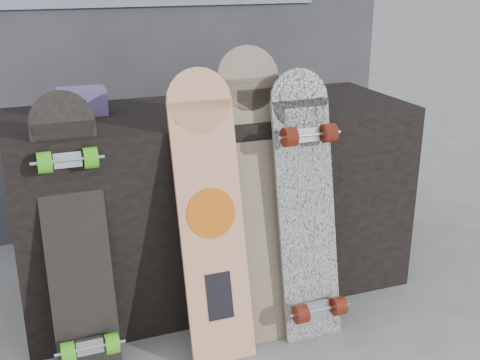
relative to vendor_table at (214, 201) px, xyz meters
name	(u,v)px	position (x,y,z in m)	size (l,w,h in m)	color
ground	(258,347)	(0.00, -0.50, -0.40)	(60.00, 60.00, 0.00)	slate
vendor_table	(214,201)	(0.00, 0.00, 0.00)	(1.60, 0.60, 0.80)	black
booth	(160,14)	(0.00, 0.85, 0.70)	(2.40, 0.22, 2.20)	#35353A
merch_box_purple	(82,101)	(-0.50, 0.08, 0.45)	(0.18, 0.12, 0.10)	#3D346A
merch_box_small	(259,86)	(0.23, 0.07, 0.46)	(0.14, 0.14, 0.12)	#3D346A
merch_box_flat	(258,93)	(0.22, 0.07, 0.43)	(0.22, 0.10, 0.06)	#D1B78C
longboard_geisha	(210,209)	(-0.14, -0.39, 0.14)	(0.23, 0.30, 1.01)	tan
longboard_celtic	(257,187)	(0.06, -0.33, 0.17)	(0.24, 0.29, 1.07)	#C9AB89
longboard_cascadia	(307,204)	(0.23, -0.41, 0.11)	(0.23, 0.30, 1.00)	white
skateboard_dark	(76,234)	(-0.60, -0.34, 0.09)	(0.21, 0.32, 0.96)	black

